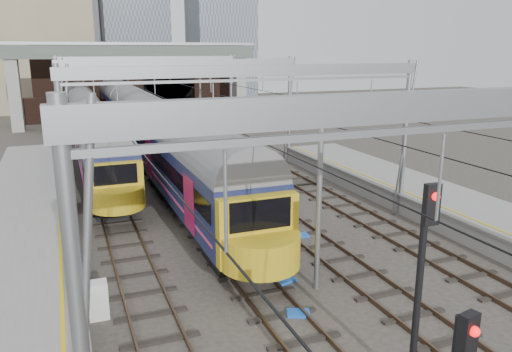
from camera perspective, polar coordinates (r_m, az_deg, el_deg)
name	(u,v)px	position (r m, az deg, el deg)	size (l,w,h in m)	color
ground	(345,314)	(17.39, 10.10, -15.27)	(160.00, 160.00, 0.00)	#38332D
platform_left	(9,321)	(17.34, -26.35, -14.65)	(4.32, 55.00, 1.12)	gray
tracks	(214,194)	(30.17, -4.81, -2.11)	(14.40, 80.00, 0.22)	#4C3828
overhead_line	(185,78)	(35.27, -8.13, 11.00)	(16.80, 80.00, 8.00)	gray
retaining_wall	(139,83)	(65.54, -13.18, 10.28)	(28.00, 2.75, 9.00)	#301D15
overbridge	(133,60)	(59.35, -13.83, 12.70)	(28.00, 3.00, 9.25)	gray
train_main	(127,109)	(51.79, -14.55, 7.37)	(3.10, 71.54, 5.23)	black
train_second	(87,117)	(48.35, -18.78, 6.36)	(2.76, 47.91, 4.76)	black
signal_near_centre	(422,266)	(12.93, 18.49, -9.71)	(0.40, 0.49, 5.52)	black
relay_cabinet	(98,300)	(17.41, -17.60, -13.37)	(0.63, 0.53, 1.26)	silver
equip_cover_a	(298,313)	(17.16, 4.87, -15.35)	(0.75, 0.53, 0.09)	blue
equip_cover_b	(284,280)	(19.27, 3.16, -11.80)	(0.83, 0.58, 0.10)	blue
equip_cover_c	(299,235)	(23.62, 4.99, -6.77)	(0.82, 0.58, 0.10)	blue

